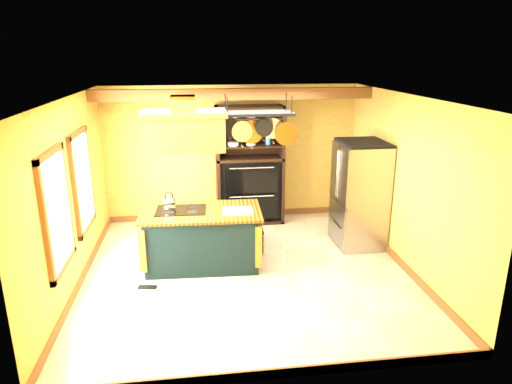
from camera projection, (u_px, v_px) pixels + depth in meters
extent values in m
plane|color=beige|center=(246.00, 271.00, 7.18)|extent=(5.00, 5.00, 0.00)
plane|color=white|center=(245.00, 97.00, 6.38)|extent=(5.00, 5.00, 0.00)
cube|color=gold|center=(232.00, 154.00, 9.15)|extent=(5.00, 0.02, 2.70)
cube|color=gold|center=(275.00, 263.00, 4.42)|extent=(5.00, 0.02, 2.70)
cube|color=gold|center=(71.00, 196.00, 6.47)|extent=(0.02, 5.00, 2.70)
cube|color=gold|center=(405.00, 183.00, 7.10)|extent=(0.02, 5.00, 2.70)
cube|color=brown|center=(235.00, 94.00, 8.03)|extent=(5.00, 0.15, 0.20)
cube|color=brown|center=(57.00, 211.00, 5.70)|extent=(0.06, 1.06, 1.56)
cube|color=white|center=(59.00, 211.00, 5.70)|extent=(0.02, 0.85, 1.34)
cube|color=brown|center=(82.00, 181.00, 7.02)|extent=(0.06, 1.06, 1.56)
cube|color=white|center=(84.00, 181.00, 7.03)|extent=(0.02, 0.85, 1.34)
cube|color=#13282B|center=(202.00, 239.00, 7.29)|extent=(1.76, 1.01, 0.88)
cube|color=#91531C|center=(201.00, 212.00, 7.15)|extent=(1.92, 1.12, 0.04)
cube|color=black|center=(181.00, 210.00, 7.17)|extent=(0.80, 0.57, 0.01)
ellipsoid|color=silver|center=(169.00, 202.00, 7.24)|extent=(0.20, 0.20, 0.16)
cube|color=white|center=(238.00, 211.00, 7.11)|extent=(0.48, 0.38, 0.02)
cube|color=#BC862F|center=(184.00, 133.00, 6.76)|extent=(1.18, 0.64, 0.50)
cube|color=brown|center=(183.00, 114.00, 6.67)|extent=(1.25, 0.71, 0.08)
cube|color=#BC862F|center=(183.00, 106.00, 6.64)|extent=(0.35, 0.35, 0.30)
cube|color=black|center=(258.00, 113.00, 6.81)|extent=(1.05, 0.52, 0.04)
cylinder|color=black|center=(227.00, 106.00, 6.52)|extent=(0.02, 0.02, 0.27)
cylinder|color=black|center=(286.00, 102.00, 7.03)|extent=(0.02, 0.02, 0.27)
cylinder|color=black|center=(230.00, 126.00, 6.92)|extent=(0.27, 0.04, 0.27)
cylinder|color=silver|center=(242.00, 131.00, 6.76)|extent=(0.31, 0.04, 0.31)
cylinder|color=#AA662A|center=(251.00, 132.00, 6.99)|extent=(0.36, 0.04, 0.36)
cylinder|color=black|center=(264.00, 128.00, 6.79)|extent=(0.27, 0.04, 0.27)
cylinder|color=silver|center=(273.00, 128.00, 7.02)|extent=(0.31, 0.04, 0.31)
cylinder|color=#AA662A|center=(286.00, 134.00, 6.86)|extent=(0.36, 0.04, 0.36)
cube|color=#989AA0|center=(360.00, 195.00, 7.97)|extent=(0.76, 0.93, 1.82)
cube|color=#989AA0|center=(344.00, 177.00, 7.58)|extent=(0.03, 0.45, 0.98)
cube|color=#989AA0|center=(335.00, 170.00, 8.02)|extent=(0.03, 0.45, 0.98)
cube|color=#989AA0|center=(337.00, 222.00, 8.06)|extent=(0.03, 0.89, 0.76)
cube|color=black|center=(357.00, 241.00, 8.23)|extent=(0.72, 0.88, 0.06)
cube|color=black|center=(248.00, 163.00, 9.20)|extent=(1.31, 0.06, 2.33)
cube|color=black|center=(218.00, 167.00, 8.88)|extent=(0.06, 0.56, 2.33)
cube|color=black|center=(281.00, 165.00, 9.04)|extent=(0.06, 0.56, 2.33)
cube|color=black|center=(250.00, 158.00, 8.92)|extent=(1.31, 0.56, 0.05)
cube|color=black|center=(250.00, 188.00, 9.13)|extent=(1.19, 0.46, 1.25)
cube|color=black|center=(252.00, 180.00, 8.74)|extent=(1.03, 0.04, 0.56)
cube|color=black|center=(252.00, 207.00, 8.91)|extent=(1.03, 0.04, 0.51)
cube|color=black|center=(250.00, 145.00, 8.84)|extent=(1.19, 0.50, 0.02)
cube|color=black|center=(250.00, 131.00, 8.76)|extent=(1.19, 0.50, 0.02)
cube|color=black|center=(250.00, 118.00, 8.69)|extent=(1.19, 0.50, 0.03)
cylinder|color=white|center=(233.00, 144.00, 8.74)|extent=(0.22, 0.22, 0.07)
cylinder|color=teal|center=(268.00, 126.00, 8.73)|extent=(0.10, 0.10, 0.17)
cube|color=black|center=(147.00, 287.00, 6.68)|extent=(0.30, 0.17, 0.01)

